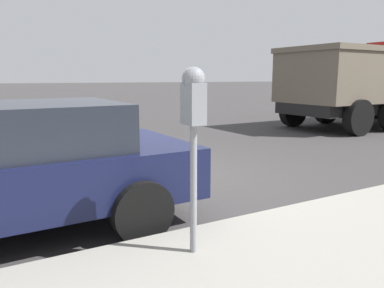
% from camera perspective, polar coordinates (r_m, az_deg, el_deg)
% --- Properties ---
extents(ground_plane, '(220.00, 220.00, 0.00)m').
position_cam_1_polar(ground_plane, '(6.12, -4.37, -5.58)').
color(ground_plane, '#3D3A3A').
extents(parking_meter, '(0.21, 0.19, 1.59)m').
position_cam_1_polar(parking_meter, '(3.08, 0.21, 4.74)').
color(parking_meter, gray).
rests_on(parking_meter, sidewalk).
extents(dump_truck, '(2.99, 6.88, 2.94)m').
position_cam_1_polar(dump_truck, '(14.33, 25.82, 8.77)').
color(dump_truck, black).
rests_on(dump_truck, ground_plane).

